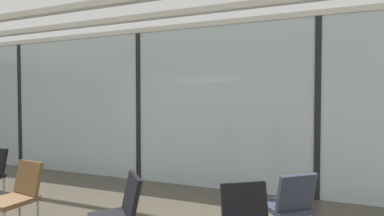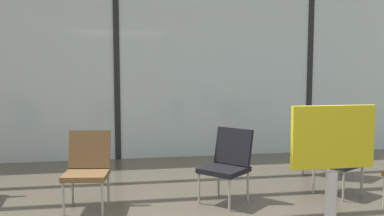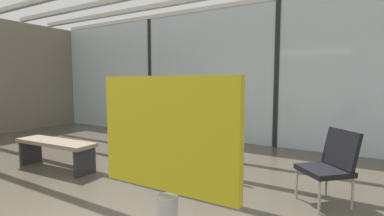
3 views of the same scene
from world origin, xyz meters
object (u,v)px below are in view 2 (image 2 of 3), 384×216
lounge_chair_0 (88,165)px  lounge_chair_3 (329,143)px  lounge_chair_4 (228,161)px  parked_airplane (110,57)px  lounge_chair_5 (332,155)px

lounge_chair_0 → lounge_chair_3: (3.41, 0.83, 0.00)m
lounge_chair_3 → lounge_chair_4: size_ratio=1.00×
lounge_chair_4 → parked_airplane: bearing=147.4°
parked_airplane → lounge_chair_3: parked_airplane is taller
lounge_chair_0 → parked_airplane: bearing=96.6°
parked_airplane → lounge_chair_4: 7.84m
lounge_chair_3 → lounge_chair_4: (-1.77, -0.90, 0.00)m
parked_airplane → lounge_chair_3: 7.55m
lounge_chair_4 → lounge_chair_5: bearing=50.8°
lounge_chair_4 → lounge_chair_5: 1.40m
lounge_chair_0 → lounge_chair_3: same height
parked_airplane → lounge_chair_4: size_ratio=12.53×
lounge_chair_0 → lounge_chair_5: (3.04, 0.04, 0.00)m
lounge_chair_0 → lounge_chair_4: same height
lounge_chair_3 → lounge_chair_0: bearing=-22.7°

